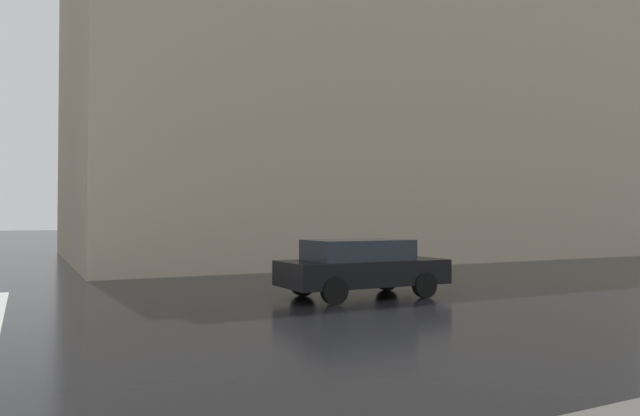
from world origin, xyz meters
name	(u,v)px	position (x,y,z in m)	size (l,w,h in m)	color
haussmann_block_corner	(335,47)	(21.52, -19.13, 11.61)	(18.05, 27.47, 23.71)	tan
car_black	(361,266)	(5.50, -11.06, 0.76)	(1.85, 4.10, 1.41)	black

